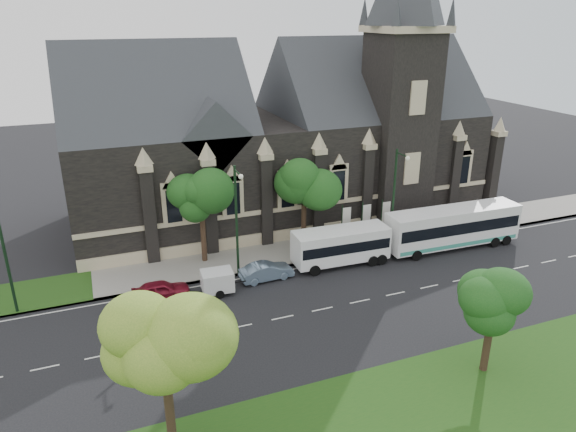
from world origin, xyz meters
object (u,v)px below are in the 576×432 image
shuttle_bus (341,244)px  tree_park_near (166,332)px  tree_walk_left (203,196)px  sedan (266,271)px  street_lamp_mid (237,216)px  banner_flag_left (345,222)px  banner_flag_right (384,216)px  tour_coach (453,227)px  street_lamp_far (3,247)px  box_trailer (217,281)px  car_far_red (161,290)px  tree_walk_right (305,183)px  banner_flag_center (365,219)px  street_lamp_near (395,194)px  tree_park_east (495,298)px

shuttle_bus → tree_park_near: bearing=-135.6°
tree_walk_left → sedan: bearing=-54.3°
street_lamp_mid → banner_flag_left: (10.29, 1.91, -2.73)m
banner_flag_right → tour_coach: banner_flag_right is taller
sedan → street_lamp_far: bearing=82.8°
street_lamp_far → box_trailer: street_lamp_far is taller
box_trailer → car_far_red: (-4.06, 0.64, -0.30)m
banner_flag_right → car_far_red: size_ratio=0.96×
tree_walk_right → car_far_red: tree_walk_right is taller
tree_walk_left → banner_flag_right: tree_walk_left is taller
car_far_red → tour_coach: bearing=-89.5°
street_lamp_far → banner_flag_left: bearing=4.1°
banner_flag_left → box_trailer: size_ratio=1.19×
street_lamp_mid → tree_walk_right: bearing=26.6°
street_lamp_far → banner_flag_left: (26.29, 1.91, -2.73)m
tree_walk_left → sedan: size_ratio=1.81×
tour_coach → shuttle_bus: (-10.71, 0.56, -0.20)m
tree_park_near → car_far_red: (1.42, 14.38, -5.71)m
tree_walk_left → banner_flag_center: size_ratio=1.91×
tree_walk_right → banner_flag_center: bearing=-18.6°
tree_park_near → car_far_red: bearing=84.4°
tour_coach → sedan: size_ratio=2.97×
street_lamp_far → banner_flag_right: street_lamp_far is taller
tree_walk_left → car_far_red: size_ratio=1.84×
tree_park_near → box_trailer: 15.75m
tree_walk_right → street_lamp_far: bearing=-171.1°
tree_walk_left → banner_flag_right: (16.08, -1.70, -3.35)m
tree_park_near → box_trailer: tree_park_near is taller
street_lamp_near → street_lamp_far: (-30.00, 0.00, 0.00)m
shuttle_bus → banner_flag_right: bearing=29.1°
street_lamp_near → car_far_red: size_ratio=2.17×
banner_flag_left → sedan: size_ratio=0.95×
street_lamp_near → sedan: 13.04m
tree_park_near → banner_flag_center: 27.10m
tree_park_near → banner_flag_right: 28.61m
tree_park_east → box_trailer: (-12.46, 14.29, -3.61)m
street_lamp_far → street_lamp_near: bearing=0.0°
tree_walk_right → banner_flag_right: tree_walk_right is taller
shuttle_bus → banner_flag_left: bearing=60.2°
tree_walk_left → car_far_red: 8.48m
street_lamp_near → sedan: size_ratio=2.13×
shuttle_bus → car_far_red: bearing=-176.5°
shuttle_bus → sedan: 6.71m
banner_flag_center → banner_flag_right: (2.00, 0.00, 0.00)m
tour_coach → banner_flag_left: bearing=159.6°
banner_flag_center → street_lamp_near: bearing=-48.1°
street_lamp_far → banner_flag_left: street_lamp_far is taller
tour_coach → shuttle_bus: 10.72m
street_lamp_far → banner_flag_center: 28.48m
street_lamp_mid → banner_flag_center: (12.29, 1.91, -2.73)m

